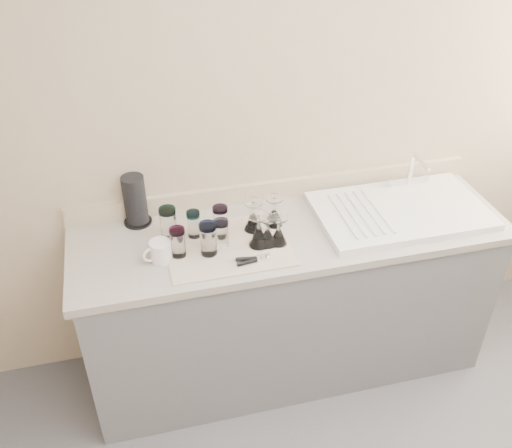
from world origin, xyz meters
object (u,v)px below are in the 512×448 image
object	(u,v)px
goblet_back_left	(253,220)
goblet_extra	(268,235)
tumbler_blue	(208,239)
tumbler_extra	(194,225)
tumbler_lavender	(221,233)
paper_towel_roll	(135,201)
tumbler_magenta	(178,242)
sink_unit	(400,210)
goblet_front_right	(279,234)
goblet_back_right	(274,215)
tumbler_purple	(220,220)
tumbler_teal	(168,223)
goblet_front_left	(259,235)
tumbler_cyan	(194,223)
can_opener	(253,260)
white_mug	(160,251)

from	to	relation	value
goblet_back_left	goblet_extra	size ratio (longest dim) A/B	1.06
tumbler_blue	tumbler_extra	distance (m)	0.15
tumbler_lavender	paper_towel_roll	size ratio (longest dim) A/B	0.54
tumbler_extra	paper_towel_roll	bearing A→B (deg)	142.99
tumbler_magenta	paper_towel_roll	bearing A→B (deg)	116.76
sink_unit	tumbler_magenta	size ratio (longest dim) A/B	5.94
sink_unit	goblet_front_right	world-z (taller)	sink_unit
goblet_back_right	goblet_extra	xyz separation A→B (m)	(-0.07, -0.14, -0.00)
tumbler_purple	goblet_front_right	size ratio (longest dim) A/B	1.00
tumbler_purple	tumbler_blue	xyz separation A→B (m)	(-0.08, -0.13, 0.01)
tumbler_blue	goblet_extra	xyz separation A→B (m)	(0.27, -0.00, -0.03)
tumbler_teal	goblet_back_right	distance (m)	0.49
tumbler_purple	goblet_extra	world-z (taller)	goblet_extra
tumbler_extra	goblet_front_right	xyz separation A→B (m)	(0.36, -0.15, -0.01)
sink_unit	tumbler_magenta	bearing A→B (deg)	-176.23
tumbler_teal	paper_towel_roll	distance (m)	0.21
tumbler_blue	tumbler_purple	bearing A→B (deg)	59.36
tumbler_extra	goblet_back_left	distance (m)	0.27
tumbler_teal	goblet_extra	world-z (taller)	tumbler_teal
sink_unit	tumbler_purple	xyz separation A→B (m)	(-0.88, 0.04, 0.06)
tumbler_purple	goblet_back_right	bearing A→B (deg)	1.87
goblet_extra	paper_towel_roll	size ratio (longest dim) A/B	0.58
goblet_front_right	tumbler_lavender	bearing A→B (deg)	170.65
goblet_extra	paper_towel_roll	world-z (taller)	paper_towel_roll
tumbler_extra	tumbler_purple	bearing A→B (deg)	-3.75
tumbler_extra	goblet_extra	xyz separation A→B (m)	(0.31, -0.14, -0.01)
tumbler_purple	goblet_front_left	world-z (taller)	goblet_front_left
goblet_back_left	tumbler_blue	bearing A→B (deg)	-151.23
tumbler_lavender	tumbler_cyan	bearing A→B (deg)	132.41
goblet_front_left	tumbler_cyan	bearing A→B (deg)	150.85
tumbler_lavender	can_opener	bearing A→B (deg)	-52.29
goblet_back_left	goblet_back_right	distance (m)	0.11
tumbler_extra	white_mug	size ratio (longest dim) A/B	0.86
goblet_back_right	goblet_extra	size ratio (longest dim) A/B	1.03
tumbler_cyan	tumbler_magenta	world-z (taller)	tumbler_magenta
sink_unit	tumbler_magenta	xyz separation A→B (m)	(-1.09, -0.07, 0.06)
tumbler_purple	goblet_back_left	size ratio (longest dim) A/B	0.93
sink_unit	goblet_extra	distance (m)	0.70
tumbler_cyan	goblet_extra	world-z (taller)	goblet_extra
goblet_front_right	paper_towel_roll	distance (m)	0.69
tumbler_purple	tumbler_lavender	distance (m)	0.10
tumbler_cyan	goblet_front_right	distance (m)	0.39
goblet_back_left	goblet_extra	xyz separation A→B (m)	(0.04, -0.13, -0.00)
paper_towel_roll	goblet_front_left	bearing A→B (deg)	-32.19
tumbler_purple	goblet_extra	xyz separation A→B (m)	(0.19, -0.14, -0.02)
tumbler_magenta	tumbler_blue	size ratio (longest dim) A/B	0.90
tumbler_teal	goblet_front_left	xyz separation A→B (m)	(0.38, -0.16, -0.02)
tumbler_extra	goblet_back_right	distance (m)	0.38
can_opener	goblet_back_left	bearing A→B (deg)	76.05
tumbler_magenta	white_mug	size ratio (longest dim) A/B	0.97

